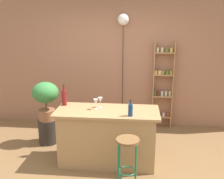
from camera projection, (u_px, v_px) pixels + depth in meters
name	position (u px, v px, depth m)	size (l,w,h in m)	color
ground	(105.00, 172.00, 3.94)	(12.00, 12.00, 0.00)	brown
back_wall	(116.00, 60.00, 5.45)	(6.40, 0.10, 2.80)	#9E6B51
kitchen_counter	(107.00, 136.00, 4.11)	(1.60, 0.67, 0.88)	#A87F51
bar_stool	(128.00, 152.00, 3.48)	(0.32, 0.32, 0.71)	#196642
spice_shelf	(163.00, 84.00, 5.35)	(0.41, 0.13, 1.82)	#A87F51
plant_stool	(48.00, 131.00, 4.82)	(0.35, 0.35, 0.46)	#2D2823
potted_plant	(46.00, 97.00, 4.65)	(0.48, 0.43, 0.71)	#935B3D
bottle_soda_blue	(130.00, 110.00, 3.74)	(0.07, 0.07, 0.25)	navy
bottle_spirits_clear	(64.00, 97.00, 4.21)	(0.08, 0.08, 0.35)	maroon
wine_glass_left	(100.00, 100.00, 4.10)	(0.07, 0.07, 0.16)	silver
wine_glass_center	(96.00, 102.00, 4.02)	(0.07, 0.07, 0.16)	silver
pendant_globe_light	(123.00, 21.00, 5.12)	(0.22, 0.22, 2.34)	black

